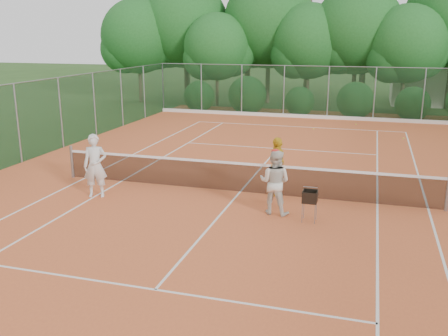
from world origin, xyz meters
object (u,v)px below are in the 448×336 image
Objects in this scene: player_center_grp at (275,182)px; player_yellow at (277,166)px; player_white at (95,166)px; ball_hopper at (310,197)px.

player_center_grp reaches higher than player_yellow.
player_white reaches higher than player_yellow.
player_white is 5.47m from player_yellow.
player_center_grp is at bearing 177.71° from ball_hopper.
ball_hopper is (1.24, -1.98, -0.23)m from player_yellow.
player_yellow is at bearing -1.84° from player_white.
player_white is at bearing -179.31° from player_center_grp.
player_yellow is at bearing 98.29° from player_center_grp.
ball_hopper is (1.00, -0.34, -0.23)m from player_center_grp.
player_white is at bearing -165.98° from ball_hopper.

